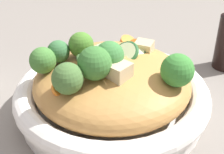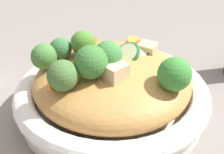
{
  "view_description": "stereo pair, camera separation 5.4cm",
  "coord_description": "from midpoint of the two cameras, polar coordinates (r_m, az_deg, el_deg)",
  "views": [
    {
      "loc": [
        -0.31,
        -0.34,
        0.35
      ],
      "look_at": [
        0.0,
        0.0,
        0.07
      ],
      "focal_mm": 51.55,
      "sensor_mm": 36.0,
      "label": 1
    },
    {
      "loc": [
        -0.27,
        -0.37,
        0.35
      ],
      "look_at": [
        0.0,
        0.0,
        0.07
      ],
      "focal_mm": 51.55,
      "sensor_mm": 36.0,
      "label": 2
    }
  ],
  "objects": [
    {
      "name": "ground_plane",
      "position": [
        0.58,
        2.68,
        -6.06
      ],
      "size": [
        3.0,
        3.0,
        0.0
      ],
      "primitive_type": "plane",
      "color": "slate"
    },
    {
      "name": "carrot_coins",
      "position": [
        0.57,
        2.67,
        4.57
      ],
      "size": [
        0.22,
        0.12,
        0.03
      ],
      "color": "orange",
      "rests_on": "serving_bowl"
    },
    {
      "name": "serving_bowl",
      "position": [
        0.56,
        2.75,
        -3.63
      ],
      "size": [
        0.33,
        0.33,
        0.06
      ],
      "color": "white",
      "rests_on": "ground_plane"
    },
    {
      "name": "noodle_heap",
      "position": [
        0.54,
        2.85,
        -0.82
      ],
      "size": [
        0.26,
        0.26,
        0.08
      ],
      "color": "#B78141",
      "rests_on": "serving_bowl"
    },
    {
      "name": "zucchini_slices",
      "position": [
        0.54,
        2.94,
        4.14
      ],
      "size": [
        0.14,
        0.1,
        0.03
      ],
      "color": "beige",
      "rests_on": "serving_bowl"
    },
    {
      "name": "chicken_chunks",
      "position": [
        0.51,
        5.66,
        2.16
      ],
      "size": [
        0.14,
        0.07,
        0.03
      ],
      "color": "beige",
      "rests_on": "serving_bowl"
    },
    {
      "name": "broccoli_florets",
      "position": [
        0.49,
        0.18,
        2.62
      ],
      "size": [
        0.2,
        0.23,
        0.08
      ],
      "color": "#97B874",
      "rests_on": "serving_bowl"
    }
  ]
}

